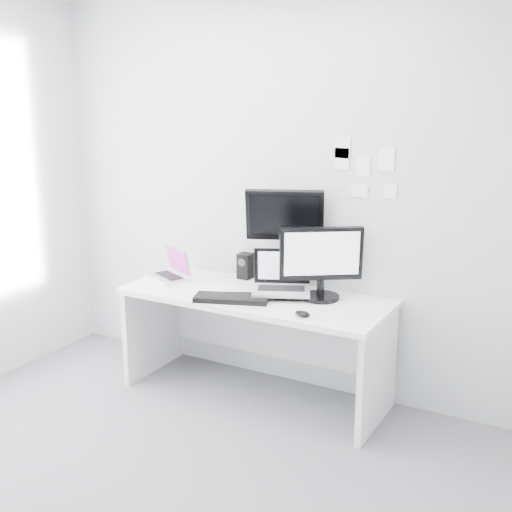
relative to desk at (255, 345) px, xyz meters
The scene contains 16 objects.
ground 1.30m from the desk, 90.00° to the right, with size 3.60×3.60×0.00m, color slate.
back_wall 1.05m from the desk, 90.00° to the left, with size 3.60×3.60×0.00m, color #B7B9BB.
desk is the anchor object (origin of this frame).
macbook 0.88m from the desk, behind, with size 0.31×0.23×0.23m, color silver.
speaker 0.60m from the desk, 129.73° to the left, with size 0.09×0.09×0.18m, color black.
dell_laptop 0.55m from the desk, 12.85° to the left, with size 0.37×0.29×0.31m, color #ADAFB4.
rear_monitor 0.76m from the desk, 66.25° to the left, with size 0.52×0.19×0.71m, color black.
samsung_monitor 0.75m from the desk, 16.47° to the left, with size 0.54×0.25×0.49m, color black.
keyboard 0.43m from the desk, 107.97° to the right, with size 0.48×0.17×0.03m, color black.
mouse 0.65m from the desk, 27.64° to the right, with size 0.10×0.06×0.03m, color black.
wall_note_0 1.38m from the desk, 37.40° to the left, with size 0.10×0.00×0.14m, color white.
wall_note_1 1.40m from the desk, 29.83° to the left, with size 0.09×0.00×0.13m, color white.
wall_note_2 1.51m from the desk, 24.64° to the left, with size 0.10×0.00×0.14m, color white.
wall_note_3 1.25m from the desk, 30.67° to the left, with size 0.11×0.00×0.08m, color white.
wall_note_4 1.37m from the desk, 23.68° to the left, with size 0.08×0.00×0.09m, color white.
wall_note_5 1.44m from the desk, 37.26° to the left, with size 0.11×0.00×0.13m, color white.
Camera 1 is at (2.08, -2.46, 2.08)m, focal length 47.02 mm.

